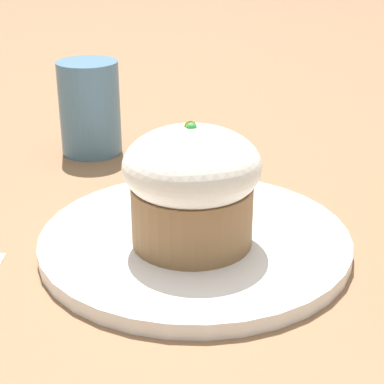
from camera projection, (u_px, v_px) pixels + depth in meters
The scene contains 5 objects.
ground_plane at pixel (195, 247), 0.55m from camera, with size 4.00×4.00×0.00m, color #846042.
dessert_plate at pixel (195, 240), 0.55m from camera, with size 0.26×0.26×0.01m.
carrot_cake at pixel (192, 185), 0.51m from camera, with size 0.11×0.11×0.10m.
spoon at pixel (200, 221), 0.56m from camera, with size 0.08×0.10×0.01m.
coffee_cup at pixel (90, 108), 0.75m from camera, with size 0.10×0.07×0.11m.
Camera 1 is at (-0.47, 0.12, 0.26)m, focal length 60.00 mm.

